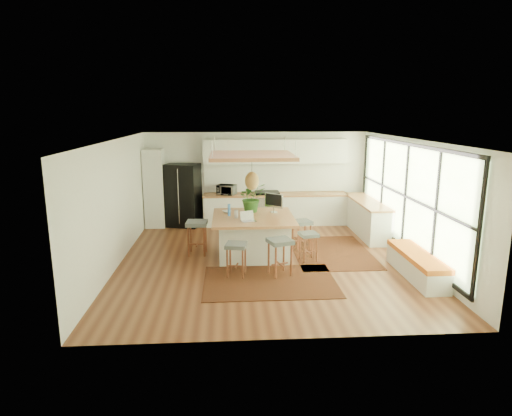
{
  "coord_description": "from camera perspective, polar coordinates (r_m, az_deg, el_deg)",
  "views": [
    {
      "loc": [
        -0.83,
        -9.3,
        3.28
      ],
      "look_at": [
        -0.2,
        0.5,
        1.1
      ],
      "focal_mm": 30.51,
      "sensor_mm": 36.0,
      "label": 1
    }
  ],
  "objects": [
    {
      "name": "island_bottle_0",
      "position": [
        10.04,
        -3.53,
        -0.48
      ],
      "size": [
        0.07,
        0.07,
        0.19
      ],
      "primitive_type": "cylinder",
      "color": "#3A80EA",
      "rests_on": "island"
    },
    {
      "name": "island",
      "position": [
        10.1,
        -0.36,
        -3.66
      ],
      "size": [
        1.85,
        1.85,
        0.93
      ],
      "primitive_type": null,
      "color": "#9E5D38",
      "rests_on": "floor"
    },
    {
      "name": "ceiling",
      "position": [
        9.35,
        1.44,
        8.96
      ],
      "size": [
        7.0,
        7.0,
        0.0
      ],
      "primitive_type": "plane",
      "rotation": [
        3.14,
        0.0,
        0.0
      ],
      "color": "white",
      "rests_on": "ground"
    },
    {
      "name": "monitor",
      "position": [
        10.32,
        2.35,
        0.83
      ],
      "size": [
        0.5,
        0.46,
        0.47
      ],
      "primitive_type": null,
      "rotation": [
        0.0,
        0.0,
        -0.69
      ],
      "color": "#A5A5AA",
      "rests_on": "island"
    },
    {
      "name": "window_wall",
      "position": [
        10.32,
        19.51,
        1.29
      ],
      "size": [
        0.1,
        6.2,
        2.6
      ],
      "primitive_type": null,
      "color": "black",
      "rests_on": "wall_right"
    },
    {
      "name": "floor",
      "position": [
        9.9,
        1.35,
        -6.84
      ],
      "size": [
        7.0,
        7.0,
        0.0
      ],
      "primitive_type": "plane",
      "color": "#592A19",
      "rests_on": "ground"
    },
    {
      "name": "stool_near_right",
      "position": [
        8.93,
        3.15,
        -6.62
      ],
      "size": [
        0.57,
        0.57,
        0.77
      ],
      "primitive_type": null,
      "rotation": [
        0.0,
        0.0,
        0.33
      ],
      "color": "#4C5354",
      "rests_on": "floor"
    },
    {
      "name": "rug_near",
      "position": [
        8.71,
        1.83,
        -9.59
      ],
      "size": [
        2.6,
        1.8,
        0.01
      ],
      "primitive_type": "cube",
      "color": "black",
      "rests_on": "floor"
    },
    {
      "name": "stool_near_left",
      "position": [
        8.87,
        -2.59,
        -6.75
      ],
      "size": [
        0.48,
        0.48,
        0.7
      ],
      "primitive_type": null,
      "rotation": [
        0.0,
        0.0,
        -0.2
      ],
      "color": "#4C5354",
      "rests_on": "floor"
    },
    {
      "name": "stool_left_side",
      "position": [
        10.28,
        -7.71,
        -4.14
      ],
      "size": [
        0.5,
        0.5,
        0.8
      ],
      "primitive_type": null,
      "rotation": [
        0.0,
        0.0,
        -1.63
      ],
      "color": "#4C5354",
      "rests_on": "floor"
    },
    {
      "name": "wall_right",
      "position": [
        10.34,
        19.65,
        1.02
      ],
      "size": [
        0.0,
        7.0,
        7.0
      ],
      "primitive_type": "plane",
      "rotation": [
        1.57,
        0.0,
        -1.57
      ],
      "color": "silver",
      "rests_on": "ground"
    },
    {
      "name": "upper_cabinets",
      "position": [
        12.74,
        2.57,
        7.42
      ],
      "size": [
        4.2,
        0.34,
        0.7
      ],
      "primitive_type": "cube",
      "color": "silver",
      "rests_on": "wall_back"
    },
    {
      "name": "rug_right",
      "position": [
        10.59,
        9.83,
        -5.69
      ],
      "size": [
        1.8,
        2.6,
        0.01
      ],
      "primitive_type": "cube",
      "color": "black",
      "rests_on": "floor"
    },
    {
      "name": "island_bowl",
      "position": [
        10.36,
        -3.86,
        -0.47
      ],
      "size": [
        0.26,
        0.26,
        0.05
      ],
      "primitive_type": "imported",
      "rotation": [
        0.0,
        0.0,
        0.32
      ],
      "color": "white",
      "rests_on": "island"
    },
    {
      "name": "back_counter_base",
      "position": [
        12.87,
        2.56,
        -0.24
      ],
      "size": [
        4.2,
        0.6,
        0.88
      ],
      "primitive_type": "cube",
      "color": "silver",
      "rests_on": "floor"
    },
    {
      "name": "right_counter_base",
      "position": [
        12.24,
        14.32,
        -1.29
      ],
      "size": [
        0.6,
        2.5,
        0.88
      ],
      "primitive_type": "cube",
      "color": "silver",
      "rests_on": "floor"
    },
    {
      "name": "fridge",
      "position": [
        12.79,
        -9.51,
        1.74
      ],
      "size": [
        1.06,
        0.93,
        1.82
      ],
      "primitive_type": null,
      "rotation": [
        0.0,
        0.0,
        -0.27
      ],
      "color": "black",
      "rests_on": "floor"
    },
    {
      "name": "laptop",
      "position": [
        9.49,
        -0.97,
        -1.07
      ],
      "size": [
        0.4,
        0.41,
        0.23
      ],
      "primitive_type": null,
      "rotation": [
        0.0,
        0.0,
        0.33
      ],
      "color": "#A5A5AA",
      "rests_on": "island"
    },
    {
      "name": "wall_front",
      "position": [
        6.17,
        4.28,
        -5.77
      ],
      "size": [
        6.5,
        0.0,
        6.5
      ],
      "primitive_type": "plane",
      "rotation": [
        -1.57,
        0.0,
        0.0
      ],
      "color": "silver",
      "rests_on": "ground"
    },
    {
      "name": "wall_back",
      "position": [
        12.97,
        0.03,
        3.96
      ],
      "size": [
        6.5,
        0.0,
        6.5
      ],
      "primitive_type": "plane",
      "rotation": [
        1.57,
        0.0,
        0.0
      ],
      "color": "silver",
      "rests_on": "ground"
    },
    {
      "name": "stool_right_front",
      "position": [
        9.82,
        6.87,
        -4.91
      ],
      "size": [
        0.45,
        0.45,
        0.65
      ],
      "primitive_type": null,
      "rotation": [
        0.0,
        0.0,
        1.76
      ],
      "color": "#4C5354",
      "rests_on": "floor"
    },
    {
      "name": "window_bench",
      "position": [
        9.44,
        20.32,
        -7.02
      ],
      "size": [
        0.52,
        2.0,
        0.5
      ],
      "primitive_type": null,
      "color": "silver",
      "rests_on": "floor"
    },
    {
      "name": "back_counter_top",
      "position": [
        12.78,
        2.58,
        1.78
      ],
      "size": [
        4.24,
        0.64,
        0.05
      ],
      "primitive_type": "cube",
      "color": "#9E5D38",
      "rests_on": "back_counter_base"
    },
    {
      "name": "microwave",
      "position": [
        12.63,
        -3.88,
        2.56
      ],
      "size": [
        0.59,
        0.46,
        0.35
      ],
      "primitive_type": "imported",
      "rotation": [
        0.0,
        0.0,
        -0.37
      ],
      "color": "#A5A5AA",
      "rests_on": "back_counter_top"
    },
    {
      "name": "range",
      "position": [
        12.83,
        1.45,
        0.01
      ],
      "size": [
        0.76,
        0.62,
        1.0
      ],
      "primitive_type": null,
      "color": "#A5A5AA",
      "rests_on": "floor"
    },
    {
      "name": "island_plant",
      "position": [
        10.37,
        -0.57,
        0.98
      ],
      "size": [
        0.84,
        0.88,
        0.55
      ],
      "primitive_type": "imported",
      "rotation": [
        0.0,
        0.0,
        0.36
      ],
      "color": "#1E4C19",
      "rests_on": "island"
    },
    {
      "name": "island_bottle_1",
      "position": [
        9.8,
        -2.65,
        -0.8
      ],
      "size": [
        0.07,
        0.07,
        0.19
      ],
      "primitive_type": "cylinder",
      "color": "#BAB8BF",
      "rests_on": "island"
    },
    {
      "name": "right_counter_top",
      "position": [
        12.14,
        14.43,
        0.82
      ],
      "size": [
        0.64,
        2.54,
        0.05
      ],
      "primitive_type": "cube",
      "color": "#9E5D38",
      "rests_on": "right_counter_base"
    },
    {
      "name": "pantry",
      "position": [
        12.84,
        -13.15,
        2.53
      ],
      "size": [
        0.55,
        0.6,
        2.25
      ],
      "primitive_type": "cube",
      "color": "silver",
      "rests_on": "floor"
    },
    {
      "name": "ceiling_panel",
      "position": [
        9.79,
        -0.55,
        5.3
      ],
      "size": [
        1.86,
        1.86,
        0.8
      ],
      "primitive_type": null,
      "color": "#9E5D38",
      "rests_on": "ceiling"
    },
    {
      "name": "stool_right_back",
      "position": [
        10.61,
        5.99,
        -3.55
      ],
      "size": [
        0.52,
        0.52,
        0.72
      ],
      "primitive_type": null,
      "rotation": [
        0.0,
        0.0,
        1.83
      ],
      "color": "#4C5354",
      "rests_on": "floor"
    },
    {
      "name": "wall_left",
      "position": [
        9.8,
        -17.9,
        0.54
      ],
      "size": [
        0.0,
        7.0,
        7.0
      ],
      "primitive_type": "plane",
      "rotation": [
        1.57,
        0.0,
        1.57
      ],
      "color": "silver",
      "rests_on": "ground"
    },
    {
      "name": "backsplash",
      "position": [
        13.0,
        2.46,
        3.97
      ],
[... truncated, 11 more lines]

